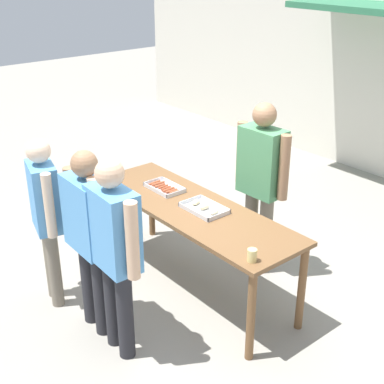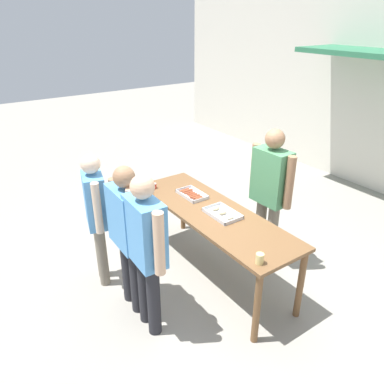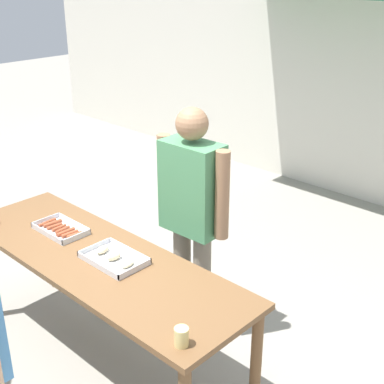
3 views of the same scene
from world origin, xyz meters
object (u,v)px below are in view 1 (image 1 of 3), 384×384
Objects in this scene: food_tray_sausages at (165,188)px; condiment_jar_ketchup at (115,179)px; food_tray_buns at (204,208)px; condiment_jar_mustard at (109,177)px; person_customer_holding_hotdog at (46,209)px; person_customer_waiting_in_line at (90,229)px; person_customer_with_cup at (114,244)px; person_server_behind_table at (261,174)px; beer_cup at (252,255)px.

food_tray_sausages is 0.55m from condiment_jar_ketchup.
food_tray_sausages is at bearing -179.83° from food_tray_buns.
condiment_jar_mustard is 0.98m from person_customer_holding_hotdog.
person_customer_waiting_in_line reaches higher than food_tray_buns.
person_customer_waiting_in_line is (0.60, 0.11, 0.01)m from person_customer_holding_hotdog.
person_customer_waiting_in_line is (0.90, -0.80, 0.07)m from condiment_jar_ketchup.
food_tray_buns is 6.20× the size of condiment_jar_mustard.
person_customer_waiting_in_line reaches higher than condiment_jar_mustard.
person_customer_holding_hotdog reaches higher than condiment_jar_ketchup.
food_tray_buns is 1.12m from person_customer_with_cup.
food_tray_sausages is 0.95× the size of food_tray_buns.
person_server_behind_table is 1.04× the size of person_customer_with_cup.
condiment_jar_mustard reaches higher than food_tray_buns.
person_customer_with_cup reaches higher than person_customer_waiting_in_line.
food_tray_buns is at bearing -76.60° from person_customer_with_cup.
condiment_jar_mustard is 1.27m from person_customer_waiting_in_line.
beer_cup is at bearing -51.05° from person_server_behind_table.
person_server_behind_table reaches higher than person_customer_with_cup.
person_customer_holding_hotdog reaches higher than beer_cup.
condiment_jar_mustard is at bearing -51.50° from person_customer_holding_hotdog.
person_customer_with_cup reaches higher than condiment_jar_ketchup.
food_tray_buns is at bearing 14.62° from condiment_jar_mustard.
food_tray_sausages is 3.84× the size of beer_cup.
food_tray_sausages is 0.23× the size of person_server_behind_table.
person_customer_holding_hotdog is at bearing -66.26° from condiment_jar_mustard.
person_customer_holding_hotdog is (-0.81, -1.90, -0.09)m from person_server_behind_table.
person_customer_with_cup is at bearing -131.19° from beer_cup.
person_customer_holding_hotdog reaches higher than food_tray_buns.
beer_cup is (0.92, -0.30, 0.03)m from food_tray_buns.
food_tray_sausages is at bearing 28.22° from condiment_jar_mustard.
condiment_jar_ketchup is 0.04× the size of person_customer_holding_hotdog.
person_server_behind_table is at bearing -82.36° from person_customer_with_cup.
condiment_jar_mustard is at bearing -27.72° from person_customer_with_cup.
person_customer_with_cup is (1.38, -0.79, 0.10)m from condiment_jar_mustard.
person_server_behind_table is 1.07× the size of person_customer_waiting_in_line.
person_customer_waiting_in_line is (0.99, -0.79, 0.07)m from condiment_jar_mustard.
person_customer_with_cup is (1.29, -0.81, 0.10)m from condiment_jar_ketchup.
person_customer_waiting_in_line is at bearing -68.45° from food_tray_sausages.
beer_cup reaches higher than food_tray_buns.
person_server_behind_table is 2.07m from person_customer_holding_hotdog.
person_server_behind_table is (-0.87, 1.00, 0.13)m from beer_cup.
person_server_behind_table reaches higher than condiment_jar_ketchup.
person_server_behind_table is at bearing 39.83° from condiment_jar_mustard.
condiment_jar_mustard is 0.65× the size of beer_cup.
beer_cup is at bearing -0.29° from condiment_jar_ketchup.
food_tray_sausages is 0.24× the size of person_customer_waiting_in_line.
condiment_jar_ketchup is at bearing 9.45° from condiment_jar_mustard.
food_tray_sausages is 0.60m from food_tray_buns.
food_tray_buns is at bearing 0.17° from food_tray_sausages.
person_customer_holding_hotdog is 0.98× the size of person_customer_waiting_in_line.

